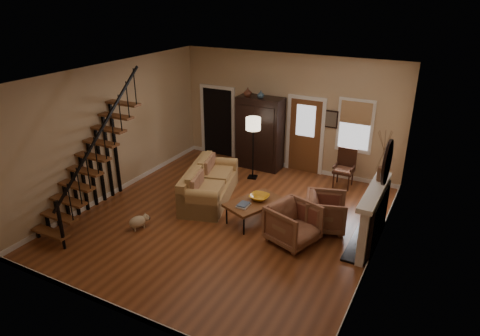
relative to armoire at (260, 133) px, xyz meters
The scene contains 15 objects.
room 1.49m from the armoire, 78.37° to the right, with size 7.00×7.33×3.30m.
staircase 4.94m from the armoire, 115.05° to the right, with size 0.94×2.80×3.20m, color brown, non-canonical shape.
fireplace 4.67m from the armoire, 34.69° to the right, with size 0.33×1.95×2.30m.
armoire is the anchor object (origin of this frame).
vase_a 1.23m from the armoire, 164.05° to the right, with size 0.24×0.24×0.25m, color #4C2619.
vase_b 1.16m from the armoire, 63.43° to the right, with size 0.20×0.20×0.21m, color #334C60.
sofa 2.56m from the armoire, 94.57° to the right, with size 0.97×2.26×0.84m, color #AE864F, non-canonical shape.
coffee_table 3.29m from the armoire, 66.76° to the right, with size 0.75×1.28×0.49m, color brown, non-canonical shape.
bowl 3.12m from the armoire, 64.80° to the right, with size 0.44×0.44×0.11m, color orange.
books 3.47m from the armoire, 70.58° to the right, with size 0.24×0.32×0.06m, color beige, non-canonical shape.
armchair_left 4.13m from the armoire, 54.84° to the right, with size 0.90×0.93×0.84m, color brown.
armchair_right 3.79m from the armoire, 41.85° to the right, with size 0.86×0.88×0.80m, color brown.
floor_lamp 0.85m from the armoire, 77.73° to the right, with size 0.40×0.40×1.74m, color black, non-canonical shape.
side_chair 2.61m from the armoire, ahead, with size 0.54×0.54×1.02m, color #331A10, non-canonical shape.
dog 4.61m from the armoire, 100.86° to the right, with size 0.26×0.43×0.31m, color #C8B088, non-canonical shape.
Camera 1 is at (4.24, -7.47, 4.93)m, focal length 32.00 mm.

